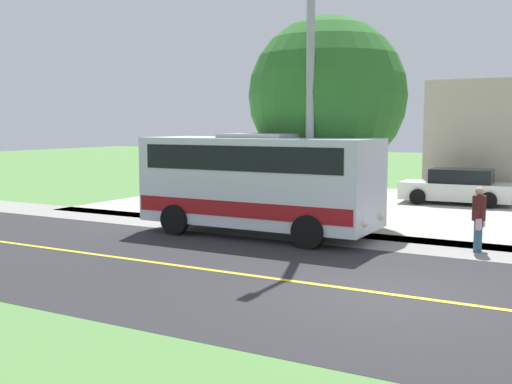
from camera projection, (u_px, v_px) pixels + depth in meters
name	position (u px, v px, depth m)	size (l,w,h in m)	color
ground_plane	(391.00, 295.00, 12.06)	(120.00, 120.00, 0.00)	#548442
road_surface	(391.00, 295.00, 12.06)	(8.00, 100.00, 0.01)	#28282B
sidewalk	(450.00, 248.00, 16.58)	(2.40, 100.00, 0.01)	gray
road_centre_line	(391.00, 294.00, 12.06)	(0.16, 100.00, 0.00)	gold
shuttle_bus_front	(259.00, 179.00, 18.48)	(2.79, 7.09, 2.99)	silver
pedestrian_with_bags	(479.00, 217.00, 16.03)	(0.72, 0.34, 1.68)	#335972
street_light_pole	(309.00, 72.00, 17.73)	(1.97, 0.24, 8.68)	#9E9EA3
parked_car_near	(457.00, 187.00, 25.68)	(2.21, 4.49, 1.45)	white
tree_curbside	(327.00, 96.00, 20.21)	(5.09, 5.09, 6.72)	brown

